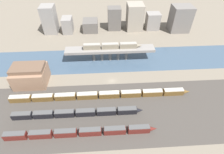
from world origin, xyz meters
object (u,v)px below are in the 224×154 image
train_yard_mid (78,113)px  train_yard_far (101,95)px  train_yard_near (80,132)px  train_on_bridge (112,46)px  warehouse_building (30,75)px

train_yard_mid → train_yard_far: size_ratio=0.66×
train_yard_near → train_yard_far: train_yard_near is taller
train_on_bridge → train_yard_mid: bearing=-113.6°
train_yard_far → train_yard_mid: bearing=-136.3°
train_yard_mid → warehouse_building: (-30.22, 26.81, 4.23)m
train_yard_mid → train_yard_far: 16.88m
train_on_bridge → warehouse_building: (-51.04, -20.86, -5.56)m
train_yard_mid → warehouse_building: bearing=138.4°
train_on_bridge → train_yard_mid: train_on_bridge is taller
train_on_bridge → train_yard_far: (-8.63, -36.00, -9.80)m
train_yard_near → train_yard_mid: train_yard_near is taller
train_yard_far → warehouse_building: warehouse_building is taller
train_yard_mid → warehouse_building: size_ratio=3.50×
train_yard_near → warehouse_building: (-32.55, 38.11, 4.09)m
train_on_bridge → warehouse_building: size_ratio=2.12×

